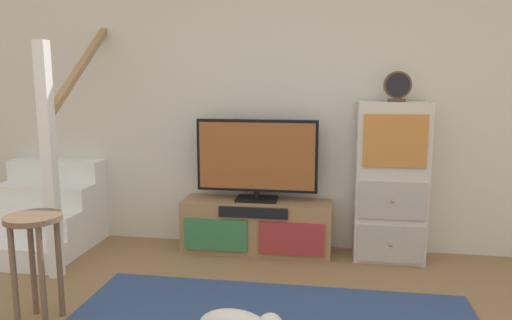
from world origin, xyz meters
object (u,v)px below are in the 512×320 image
media_console (256,226)px  bar_stool_near (35,243)px  television (257,158)px  desk_clock (398,86)px  side_cabinet (390,182)px

media_console → bar_stool_near: size_ratio=1.88×
media_console → television: bearing=90.0°
television → desk_clock: 1.31m
television → bar_stool_near: bearing=-127.6°
desk_clock → bar_stool_near: (-2.31, -1.47, -0.94)m
media_console → television: television is taller
media_console → bar_stool_near: (-1.15, -1.47, 0.29)m
media_console → desk_clock: 1.69m
media_console → side_cabinet: (1.14, 0.01, 0.44)m
television → bar_stool_near: size_ratio=1.52×
television → desk_clock: desk_clock is taller
television → side_cabinet: bearing=-0.7°
bar_stool_near → television: bearing=52.4°
television → desk_clock: size_ratio=4.32×
bar_stool_near → desk_clock: bearing=32.4°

